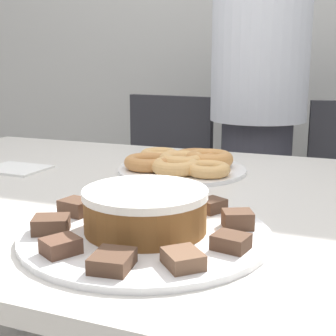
# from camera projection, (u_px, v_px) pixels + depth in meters

# --- Properties ---
(wall_back) EXTENTS (8.00, 0.05, 2.60)m
(wall_back) POSITION_uv_depth(u_px,v_px,m) (288.00, 4.00, 2.32)
(wall_back) COLOR beige
(wall_back) RESTS_ON ground_plane
(table) EXTENTS (1.71, 1.01, 0.74)m
(table) POSITION_uv_depth(u_px,v_px,m) (172.00, 227.00, 1.00)
(table) COLOR silver
(table) RESTS_ON ground_plane
(person_standing) EXTENTS (0.36, 0.36, 1.62)m
(person_standing) POSITION_uv_depth(u_px,v_px,m) (258.00, 107.00, 1.76)
(person_standing) COLOR #383842
(person_standing) RESTS_ON ground_plane
(office_chair_left) EXTENTS (0.50, 0.50, 0.88)m
(office_chair_left) POSITION_uv_depth(u_px,v_px,m) (153.00, 209.00, 1.97)
(office_chair_left) COLOR black
(office_chair_left) RESTS_ON ground_plane
(plate_cake) EXTENTS (0.40, 0.40, 0.01)m
(plate_cake) POSITION_uv_depth(u_px,v_px,m) (146.00, 233.00, 0.74)
(plate_cake) COLOR white
(plate_cake) RESTS_ON table
(plate_donuts) EXTENTS (0.32, 0.32, 0.01)m
(plate_donuts) POSITION_uv_depth(u_px,v_px,m) (182.00, 170.00, 1.18)
(plate_donuts) COLOR white
(plate_donuts) RESTS_ON table
(frosted_cake) EXTENTS (0.20, 0.20, 0.07)m
(frosted_cake) POSITION_uv_depth(u_px,v_px,m) (145.00, 210.00, 0.73)
(frosted_cake) COLOR brown
(frosted_cake) RESTS_ON plate_cake
(lamington_0) EXTENTS (0.06, 0.06, 0.02)m
(lamington_0) POSITION_uv_depth(u_px,v_px,m) (112.00, 261.00, 0.60)
(lamington_0) COLOR #513828
(lamington_0) RESTS_ON plate_cake
(lamington_1) EXTENTS (0.07, 0.07, 0.02)m
(lamington_1) POSITION_uv_depth(u_px,v_px,m) (183.00, 259.00, 0.60)
(lamington_1) COLOR brown
(lamington_1) RESTS_ON plate_cake
(lamington_2) EXTENTS (0.06, 0.05, 0.02)m
(lamington_2) POSITION_uv_depth(u_px,v_px,m) (231.00, 242.00, 0.66)
(lamington_2) COLOR #513828
(lamington_2) RESTS_ON plate_cake
(lamington_3) EXTENTS (0.06, 0.06, 0.03)m
(lamington_3) POSITION_uv_depth(u_px,v_px,m) (238.00, 219.00, 0.75)
(lamington_3) COLOR #513828
(lamington_3) RESTS_ON plate_cake
(lamington_4) EXTENTS (0.06, 0.06, 0.02)m
(lamington_4) POSITION_uv_depth(u_px,v_px,m) (212.00, 205.00, 0.83)
(lamington_4) COLOR #513828
(lamington_4) RESTS_ON plate_cake
(lamington_5) EXTENTS (0.05, 0.06, 0.03)m
(lamington_5) POSITION_uv_depth(u_px,v_px,m) (168.00, 196.00, 0.88)
(lamington_5) COLOR brown
(lamington_5) RESTS_ON plate_cake
(lamington_6) EXTENTS (0.07, 0.07, 0.02)m
(lamington_6) POSITION_uv_depth(u_px,v_px,m) (120.00, 198.00, 0.87)
(lamington_6) COLOR #513828
(lamington_6) RESTS_ON plate_cake
(lamington_7) EXTENTS (0.06, 0.05, 0.03)m
(lamington_7) POSITION_uv_depth(u_px,v_px,m) (76.00, 207.00, 0.81)
(lamington_7) COLOR #513828
(lamington_7) RESTS_ON plate_cake
(lamington_8) EXTENTS (0.07, 0.06, 0.02)m
(lamington_8) POSITION_uv_depth(u_px,v_px,m) (51.00, 224.00, 0.73)
(lamington_8) COLOR #513828
(lamington_8) RESTS_ON plate_cake
(lamington_9) EXTENTS (0.06, 0.06, 0.02)m
(lamington_9) POSITION_uv_depth(u_px,v_px,m) (61.00, 246.00, 0.65)
(lamington_9) COLOR brown
(lamington_9) RESTS_ON plate_cake
(donut_0) EXTENTS (0.12, 0.12, 0.04)m
(donut_0) POSITION_uv_depth(u_px,v_px,m) (182.00, 161.00, 1.17)
(donut_0) COLOR #E5AD66
(donut_0) RESTS_ON plate_donuts
(donut_1) EXTENTS (0.12, 0.12, 0.04)m
(donut_1) POSITION_uv_depth(u_px,v_px,m) (209.00, 159.00, 1.19)
(donut_1) COLOR #D18E4C
(donut_1) RESTS_ON plate_donuts
(donut_2) EXTENTS (0.12, 0.12, 0.03)m
(donut_2) POSITION_uv_depth(u_px,v_px,m) (197.00, 157.00, 1.24)
(donut_2) COLOR #C68447
(donut_2) RESTS_ON plate_donuts
(donut_3) EXTENTS (0.10, 0.10, 0.03)m
(donut_3) POSITION_uv_depth(u_px,v_px,m) (159.00, 156.00, 1.25)
(donut_3) COLOR #E5AD66
(donut_3) RESTS_ON plate_donuts
(donut_4) EXTENTS (0.12, 0.12, 0.03)m
(donut_4) POSITION_uv_depth(u_px,v_px,m) (149.00, 162.00, 1.17)
(donut_4) COLOR #C68447
(donut_4) RESTS_ON plate_donuts
(donut_5) EXTENTS (0.12, 0.12, 0.03)m
(donut_5) POSITION_uv_depth(u_px,v_px,m) (176.00, 166.00, 1.12)
(donut_5) COLOR #E5AD66
(donut_5) RESTS_ON plate_donuts
(donut_6) EXTENTS (0.10, 0.10, 0.03)m
(donut_6) POSITION_uv_depth(u_px,v_px,m) (208.00, 169.00, 1.10)
(donut_6) COLOR #E5AD66
(donut_6) RESTS_ON plate_donuts
(napkin) EXTENTS (0.16, 0.13, 0.01)m
(napkin) POSITION_uv_depth(u_px,v_px,m) (16.00, 169.00, 1.20)
(napkin) COLOR white
(napkin) RESTS_ON table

